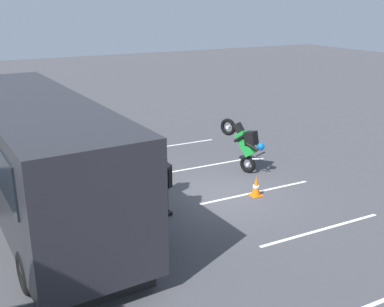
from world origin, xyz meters
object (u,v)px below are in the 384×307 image
at_px(tour_bus, 38,159).
at_px(stunt_motorcycle, 245,142).
at_px(parked_motorcycle_silver, 150,215).
at_px(spectator_far_left, 164,180).
at_px(spectator_left, 153,166).
at_px(spectator_centre, 126,155).
at_px(traffic_cone, 256,186).

height_order(tour_bus, stunt_motorcycle, tour_bus).
bearing_deg(parked_motorcycle_silver, stunt_motorcycle, -61.76).
relative_size(tour_bus, stunt_motorcycle, 5.18).
relative_size(spectator_far_left, stunt_motorcycle, 0.92).
bearing_deg(spectator_left, tour_bus, 81.24).
height_order(tour_bus, parked_motorcycle_silver, tour_bus).
bearing_deg(spectator_left, spectator_centre, 10.05).
bearing_deg(spectator_left, traffic_cone, -113.04).
bearing_deg(spectator_left, spectator_far_left, 172.10).
height_order(tour_bus, spectator_centre, tour_bus).
height_order(tour_bus, spectator_left, tour_bus).
distance_m(spectator_left, stunt_motorcycle, 3.79).
distance_m(tour_bus, stunt_motorcycle, 6.81).
distance_m(spectator_far_left, traffic_cone, 3.08).
xyz_separation_m(spectator_left, traffic_cone, (-1.21, -2.84, -0.77)).
height_order(spectator_left, spectator_centre, spectator_left).
relative_size(spectator_left, parked_motorcycle_silver, 0.88).
bearing_deg(spectator_left, stunt_motorcycle, -79.54).
relative_size(spectator_left, spectator_centre, 1.06).
relative_size(spectator_left, traffic_cone, 2.84).
xyz_separation_m(stunt_motorcycle, traffic_cone, (-1.89, 0.89, -0.75)).
distance_m(spectator_left, spectator_centre, 1.45).
bearing_deg(stunt_motorcycle, traffic_cone, 154.84).
bearing_deg(parked_motorcycle_silver, spectator_left, -26.87).
bearing_deg(spectator_far_left, spectator_left, -7.90).
distance_m(spectator_left, traffic_cone, 3.18).
height_order(spectator_centre, traffic_cone, spectator_centre).
bearing_deg(spectator_centre, traffic_cone, -130.44).
bearing_deg(spectator_far_left, tour_bus, 61.79).
bearing_deg(tour_bus, stunt_motorcycle, -88.16).
bearing_deg(spectator_far_left, spectator_centre, 2.32).
xyz_separation_m(spectator_far_left, traffic_cone, (-0.12, -2.99, -0.74)).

